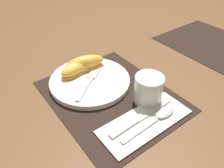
{
  "coord_description": "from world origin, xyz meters",
  "views": [
    {
      "loc": [
        0.39,
        -0.29,
        0.43
      ],
      "look_at": [
        -0.02,
        0.02,
        0.02
      ],
      "focal_mm": 35.0,
      "sensor_mm": 36.0,
      "label": 1
    }
  ],
  "objects_px": {
    "citrus_wedge_1": "(80,67)",
    "citrus_wedge_2": "(75,68)",
    "fork": "(90,80)",
    "citrus_wedge_0": "(85,64)",
    "juice_glass": "(148,91)",
    "knife": "(140,117)",
    "plate": "(90,81)",
    "spoon": "(158,117)"
  },
  "relations": [
    {
      "from": "plate",
      "to": "citrus_wedge_1",
      "type": "bearing_deg",
      "value": -179.45
    },
    {
      "from": "citrus_wedge_1",
      "to": "citrus_wedge_2",
      "type": "height_order",
      "value": "citrus_wedge_2"
    },
    {
      "from": "juice_glass",
      "to": "citrus_wedge_1",
      "type": "distance_m",
      "value": 0.24
    },
    {
      "from": "juice_glass",
      "to": "citrus_wedge_0",
      "type": "bearing_deg",
      "value": -162.84
    },
    {
      "from": "plate",
      "to": "spoon",
      "type": "xyz_separation_m",
      "value": [
        0.24,
        0.06,
        -0.0
      ]
    },
    {
      "from": "fork",
      "to": "citrus_wedge_0",
      "type": "distance_m",
      "value": 0.07
    },
    {
      "from": "plate",
      "to": "citrus_wedge_2",
      "type": "distance_m",
      "value": 0.06
    },
    {
      "from": "fork",
      "to": "citrus_wedge_0",
      "type": "relative_size",
      "value": 1.11
    },
    {
      "from": "juice_glass",
      "to": "citrus_wedge_2",
      "type": "relative_size",
      "value": 0.67
    },
    {
      "from": "knife",
      "to": "citrus_wedge_1",
      "type": "distance_m",
      "value": 0.27
    },
    {
      "from": "knife",
      "to": "fork",
      "type": "xyz_separation_m",
      "value": [
        -0.2,
        -0.03,
        0.01
      ]
    },
    {
      "from": "knife",
      "to": "citrus_wedge_2",
      "type": "height_order",
      "value": "citrus_wedge_2"
    },
    {
      "from": "fork",
      "to": "citrus_wedge_2",
      "type": "height_order",
      "value": "citrus_wedge_2"
    },
    {
      "from": "spoon",
      "to": "fork",
      "type": "height_order",
      "value": "fork"
    },
    {
      "from": "plate",
      "to": "citrus_wedge_2",
      "type": "bearing_deg",
      "value": -160.27
    },
    {
      "from": "fork",
      "to": "citrus_wedge_1",
      "type": "distance_m",
      "value": 0.06
    },
    {
      "from": "citrus_wedge_1",
      "to": "citrus_wedge_2",
      "type": "xyz_separation_m",
      "value": [
        0.0,
        -0.02,
        0.0
      ]
    },
    {
      "from": "spoon",
      "to": "fork",
      "type": "xyz_separation_m",
      "value": [
        -0.23,
        -0.06,
        0.01
      ]
    },
    {
      "from": "citrus_wedge_2",
      "to": "plate",
      "type": "bearing_deg",
      "value": 19.73
    },
    {
      "from": "citrus_wedge_1",
      "to": "plate",
      "type": "bearing_deg",
      "value": 0.55
    },
    {
      "from": "plate",
      "to": "knife",
      "type": "height_order",
      "value": "plate"
    },
    {
      "from": "fork",
      "to": "citrus_wedge_0",
      "type": "xyz_separation_m",
      "value": [
        -0.06,
        0.02,
        0.02
      ]
    },
    {
      "from": "juice_glass",
      "to": "knife",
      "type": "distance_m",
      "value": 0.08
    },
    {
      "from": "fork",
      "to": "knife",
      "type": "bearing_deg",
      "value": 7.21
    },
    {
      "from": "juice_glass",
      "to": "knife",
      "type": "relative_size",
      "value": 0.38
    },
    {
      "from": "knife",
      "to": "spoon",
      "type": "distance_m",
      "value": 0.05
    },
    {
      "from": "spoon",
      "to": "citrus_wedge_1",
      "type": "relative_size",
      "value": 1.44
    },
    {
      "from": "plate",
      "to": "juice_glass",
      "type": "relative_size",
      "value": 3.06
    },
    {
      "from": "plate",
      "to": "spoon",
      "type": "relative_size",
      "value": 1.37
    },
    {
      "from": "citrus_wedge_0",
      "to": "citrus_wedge_1",
      "type": "height_order",
      "value": "citrus_wedge_0"
    },
    {
      "from": "knife",
      "to": "juice_glass",
      "type": "bearing_deg",
      "value": 123.03
    },
    {
      "from": "citrus_wedge_2",
      "to": "juice_glass",
      "type": "bearing_deg",
      "value": 25.75
    },
    {
      "from": "fork",
      "to": "citrus_wedge_2",
      "type": "distance_m",
      "value": 0.07
    },
    {
      "from": "juice_glass",
      "to": "citrus_wedge_0",
      "type": "height_order",
      "value": "juice_glass"
    },
    {
      "from": "plate",
      "to": "citrus_wedge_0",
      "type": "relative_size",
      "value": 1.81
    },
    {
      "from": "plate",
      "to": "spoon",
      "type": "height_order",
      "value": "plate"
    },
    {
      "from": "juice_glass",
      "to": "citrus_wedge_2",
      "type": "xyz_separation_m",
      "value": [
        -0.22,
        -0.11,
        -0.0
      ]
    },
    {
      "from": "plate",
      "to": "juice_glass",
      "type": "height_order",
      "value": "juice_glass"
    },
    {
      "from": "citrus_wedge_1",
      "to": "citrus_wedge_2",
      "type": "relative_size",
      "value": 1.05
    },
    {
      "from": "citrus_wedge_2",
      "to": "citrus_wedge_1",
      "type": "bearing_deg",
      "value": 94.84
    },
    {
      "from": "citrus_wedge_0",
      "to": "citrus_wedge_1",
      "type": "bearing_deg",
      "value": -92.05
    },
    {
      "from": "spoon",
      "to": "citrus_wedge_2",
      "type": "relative_size",
      "value": 1.51
    }
  ]
}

